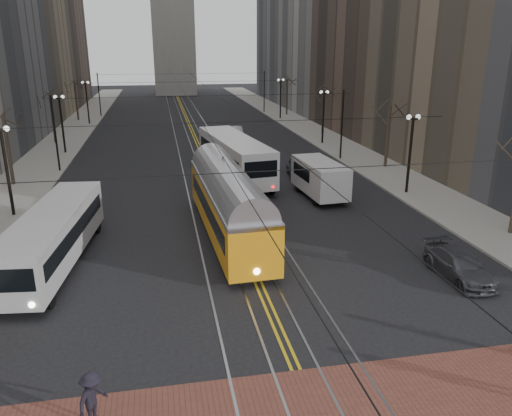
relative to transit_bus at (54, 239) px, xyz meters
name	(u,v)px	position (x,y,z in m)	size (l,w,h in m)	color
ground	(289,354)	(9.60, -9.66, -1.41)	(260.00, 260.00, 0.00)	black
sidewalk_left	(64,141)	(-5.40, 35.34, -1.34)	(5.00, 140.00, 0.15)	gray
sidewalk_right	(315,133)	(24.60, 35.34, -1.34)	(5.00, 140.00, 0.15)	gray
streetcar_rails	(195,137)	(9.60, 35.34, -1.41)	(4.80, 130.00, 0.02)	gray
centre_lines	(195,137)	(9.60, 35.34, -1.40)	(0.42, 130.00, 0.01)	gold
lamp_posts	(208,138)	(9.60, 19.09, 1.39)	(27.60, 57.20, 5.60)	black
street_trees	(201,126)	(9.60, 25.59, 1.39)	(31.68, 53.28, 5.60)	#382D23
trolley_wires	(201,117)	(9.60, 25.17, 2.36)	(25.96, 120.00, 6.60)	black
transit_bus	(54,239)	(0.00, 0.00, 0.00)	(2.35, 11.30, 2.83)	#B8B8B8
streetcar	(228,209)	(9.10, 2.36, 0.22)	(2.57, 13.84, 3.26)	orange
rear_bus	(234,158)	(11.40, 15.24, 0.29)	(2.84, 13.04, 3.40)	white
cargo_van	(320,180)	(16.62, 8.74, -0.09)	(2.30, 5.98, 2.64)	silver
sedan_grey	(299,168)	(16.80, 14.88, -0.66)	(1.79, 4.44, 1.51)	#414549
sedan_silver	(236,133)	(14.31, 33.53, -0.71)	(1.49, 4.27, 1.41)	#A7ABAF
sedan_parked	(459,265)	(19.10, -5.19, -0.77)	(1.80, 4.44, 1.29)	#3F4046
pedestrian_d	(93,399)	(3.14, -12.00, -0.52)	(1.14, 0.65, 1.76)	black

